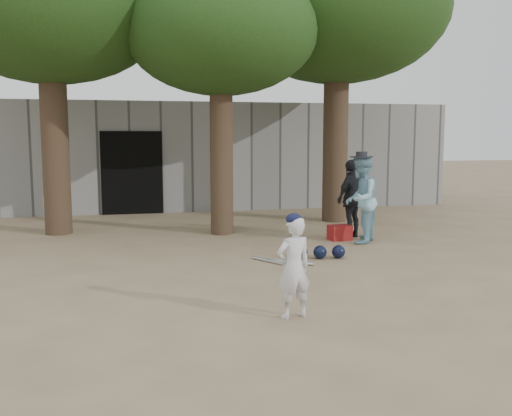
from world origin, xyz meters
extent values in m
plane|color=#937C5E|center=(0.00, 0.00, 0.00)|extent=(70.00, 70.00, 0.00)
imported|color=silver|center=(0.44, -1.58, 0.59)|extent=(0.48, 0.37, 1.18)
imported|color=#82B5C9|center=(3.05, 2.56, 0.85)|extent=(1.01, 1.05, 1.71)
imported|color=black|center=(3.11, 3.14, 0.80)|extent=(1.00, 0.84, 1.60)
cube|color=maroon|center=(2.77, 2.93, 0.15)|extent=(0.45, 0.37, 0.30)
cube|color=gray|center=(0.00, 8.00, 1.50)|extent=(16.00, 0.35, 3.00)
cube|color=black|center=(-1.20, 7.80, 1.10)|extent=(1.60, 0.08, 2.20)
cube|color=slate|center=(0.00, 10.50, 1.50)|extent=(16.00, 5.00, 3.00)
sphere|color=black|center=(1.48, 1.41, 0.12)|extent=(0.23, 0.23, 0.23)
sphere|color=black|center=(1.80, 1.35, 0.12)|extent=(0.23, 0.23, 0.23)
sphere|color=black|center=(2.12, 1.31, 0.12)|extent=(0.23, 0.23, 0.23)
cylinder|color=#B8B9C0|center=(0.87, 1.30, 0.03)|extent=(0.42, 0.64, 0.06)
cylinder|color=#B8B9C0|center=(1.05, 1.18, 0.03)|extent=(0.56, 0.53, 0.06)
cylinder|color=#B8B9C0|center=(1.23, 1.06, 0.03)|extent=(0.62, 0.46, 0.06)
cylinder|color=brown|center=(-2.80, 5.00, 2.75)|extent=(0.56, 0.56, 5.50)
ellipsoid|color=#284C19|center=(-2.80, 5.00, 4.70)|extent=(4.80, 4.80, 3.12)
cylinder|color=brown|center=(0.60, 4.20, 2.50)|extent=(0.48, 0.48, 5.00)
ellipsoid|color=#284C19|center=(0.60, 4.20, 4.20)|extent=(4.00, 4.00, 2.60)
cylinder|color=brown|center=(3.60, 5.40, 2.90)|extent=(0.60, 0.60, 5.80)
ellipsoid|color=#284C19|center=(3.60, 5.40, 5.00)|extent=(5.20, 5.20, 3.38)
camera|label=1|loc=(-1.42, -7.68, 2.09)|focal=40.00mm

